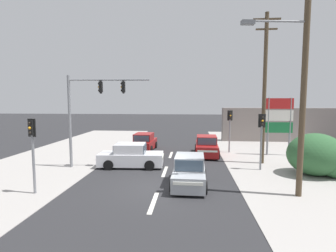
% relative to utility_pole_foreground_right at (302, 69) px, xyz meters
% --- Properties ---
extents(ground_plane, '(140.00, 140.00, 0.00)m').
position_rel_utility_pole_foreground_right_xyz_m(ground_plane, '(-6.43, 0.69, -5.78)').
color(ground_plane, '#28282B').
extents(lane_dash_near, '(0.20, 2.40, 0.01)m').
position_rel_utility_pole_foreground_right_xyz_m(lane_dash_near, '(-6.43, -1.31, -5.77)').
color(lane_dash_near, silver).
rests_on(lane_dash_near, ground).
extents(lane_dash_mid, '(0.20, 2.40, 0.01)m').
position_rel_utility_pole_foreground_right_xyz_m(lane_dash_mid, '(-6.43, 3.69, -5.77)').
color(lane_dash_mid, silver).
rests_on(lane_dash_mid, ground).
extents(lane_dash_far, '(0.20, 2.40, 0.01)m').
position_rel_utility_pole_foreground_right_xyz_m(lane_dash_far, '(-6.43, 8.69, -5.77)').
color(lane_dash_far, silver).
rests_on(lane_dash_far, ground).
extents(kerb_right_verge, '(10.00, 44.00, 0.02)m').
position_rel_utility_pole_foreground_right_xyz_m(kerb_right_verge, '(2.57, 2.69, -5.76)').
color(kerb_right_verge, '#A39E99').
rests_on(kerb_right_verge, ground).
extents(kerb_left_verge, '(8.00, 40.00, 0.02)m').
position_rel_utility_pole_foreground_right_xyz_m(kerb_left_verge, '(-14.93, 4.69, -5.76)').
color(kerb_left_verge, '#A39E99').
rests_on(kerb_left_verge, ground).
extents(utility_pole_foreground_right, '(3.77, 0.66, 10.81)m').
position_rel_utility_pole_foreground_right_xyz_m(utility_pole_foreground_right, '(0.00, 0.00, 0.00)').
color(utility_pole_foreground_right, '#4C3D2B').
rests_on(utility_pole_foreground_right, ground).
extents(utility_pole_midground_right, '(1.80, 0.26, 10.24)m').
position_rel_utility_pole_foreground_right_xyz_m(utility_pole_midground_right, '(0.15, 6.36, -0.42)').
color(utility_pole_midground_right, '#4C3D2B').
rests_on(utility_pole_midground_right, ground).
extents(traffic_signal_mast, '(5.28, 0.53, 6.00)m').
position_rel_utility_pole_foreground_right_xyz_m(traffic_signal_mast, '(-11.38, 4.25, -1.63)').
color(traffic_signal_mast, slate).
rests_on(traffic_signal_mast, ground).
extents(pedestal_signal_right_kerb, '(0.44, 0.29, 3.56)m').
position_rel_utility_pole_foreground_right_xyz_m(pedestal_signal_right_kerb, '(-0.43, 4.53, -3.36)').
color(pedestal_signal_right_kerb, slate).
rests_on(pedestal_signal_right_kerb, ground).
extents(pedestal_signal_left_kerb, '(0.44, 0.31, 3.56)m').
position_rel_utility_pole_foreground_right_xyz_m(pedestal_signal_left_kerb, '(-12.17, -0.72, -3.36)').
color(pedestal_signal_left_kerb, slate).
rests_on(pedestal_signal_left_kerb, ground).
extents(pedestal_signal_far_median, '(0.44, 0.31, 3.56)m').
position_rel_utility_pole_foreground_right_xyz_m(pedestal_signal_far_median, '(-1.58, 10.07, -3.36)').
color(pedestal_signal_far_median, slate).
rests_on(pedestal_signal_far_median, ground).
extents(shopping_plaza_sign, '(2.10, 0.16, 4.60)m').
position_rel_utility_pole_foreground_right_xyz_m(shopping_plaza_sign, '(2.15, 9.27, -2.79)').
color(shopping_plaza_sign, slate).
rests_on(shopping_plaza_sign, ground).
extents(roadside_bush, '(3.35, 2.87, 2.49)m').
position_rel_utility_pole_foreground_right_xyz_m(roadside_bush, '(2.61, 3.59, -4.60)').
color(roadside_bush, '#2D5B33').
rests_on(roadside_bush, ground).
extents(shopfront_wall_far, '(12.00, 1.00, 3.60)m').
position_rel_utility_pole_foreground_right_xyz_m(shopfront_wall_far, '(4.57, 16.69, -3.98)').
color(shopfront_wall_far, gray).
rests_on(shopfront_wall_far, ground).
extents(sedan_oncoming_near, '(1.98, 4.28, 1.56)m').
position_rel_utility_pole_foreground_right_xyz_m(sedan_oncoming_near, '(-3.56, 8.86, -5.07)').
color(sedan_oncoming_near, maroon).
rests_on(sedan_oncoming_near, ground).
extents(hatchback_oncoming_mid, '(1.91, 3.71, 1.53)m').
position_rel_utility_pole_foreground_right_xyz_m(hatchback_oncoming_mid, '(-8.91, 10.46, -5.07)').
color(hatchback_oncoming_mid, maroon).
rests_on(hatchback_oncoming_mid, ground).
extents(hatchback_crossing_left, '(1.85, 3.68, 1.53)m').
position_rel_utility_pole_foreground_right_xyz_m(hatchback_crossing_left, '(-4.90, 1.19, -5.07)').
color(hatchback_crossing_left, '#A3A8AD').
rests_on(hatchback_crossing_left, ground).
extents(sedan_receding_far, '(4.32, 2.07, 1.56)m').
position_rel_utility_pole_foreground_right_xyz_m(sedan_receding_far, '(-8.77, 4.62, -5.07)').
color(sedan_receding_far, silver).
rests_on(sedan_receding_far, ground).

